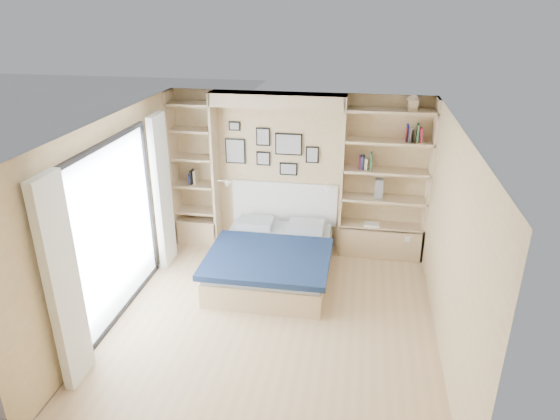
# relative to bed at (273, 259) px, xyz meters

# --- Properties ---
(ground) EXTENTS (4.50, 4.50, 0.00)m
(ground) POSITION_rel_bed_xyz_m (0.21, -1.15, -0.27)
(ground) COLOR tan
(ground) RESTS_ON ground
(room_shell) EXTENTS (4.50, 4.50, 4.50)m
(room_shell) POSITION_rel_bed_xyz_m (-0.17, 0.37, 0.80)
(room_shell) COLOR tan
(room_shell) RESTS_ON ground
(bed) EXTENTS (1.70, 2.14, 1.07)m
(bed) POSITION_rel_bed_xyz_m (0.00, 0.00, 0.00)
(bed) COLOR #C9B283
(bed) RESTS_ON ground
(photo_gallery) EXTENTS (1.48, 0.02, 0.82)m
(photo_gallery) POSITION_rel_bed_xyz_m (-0.24, 1.07, 1.33)
(photo_gallery) COLOR black
(photo_gallery) RESTS_ON ground
(reading_lamps) EXTENTS (1.92, 0.12, 0.15)m
(reading_lamps) POSITION_rel_bed_xyz_m (-0.09, 0.85, 0.83)
(reading_lamps) COLOR silver
(reading_lamps) RESTS_ON ground
(shelf_decor) EXTENTS (3.54, 0.23, 2.03)m
(shelf_decor) POSITION_rel_bed_xyz_m (1.28, 0.92, 1.42)
(shelf_decor) COLOR maroon
(shelf_decor) RESTS_ON ground
(deck) EXTENTS (3.20, 4.00, 0.05)m
(deck) POSITION_rel_bed_xyz_m (-3.39, -1.15, -0.27)
(deck) COLOR #706253
(deck) RESTS_ON ground
(deck_chair) EXTENTS (0.56, 0.88, 0.85)m
(deck_chair) POSITION_rel_bed_xyz_m (-2.99, -0.34, 0.13)
(deck_chair) COLOR tan
(deck_chair) RESTS_ON ground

